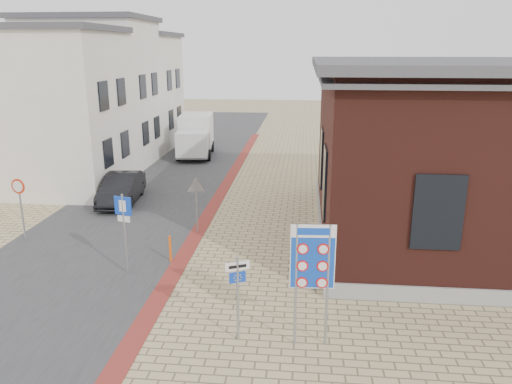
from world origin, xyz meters
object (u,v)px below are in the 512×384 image
at_px(border_sign, 313,259).
at_px(essen_sign, 238,286).
at_px(box_truck, 195,135).
at_px(bollard, 170,249).
at_px(sedan, 121,188).
at_px(parking_sign, 124,220).

distance_m(border_sign, essen_sign, 2.01).
distance_m(box_truck, bollard, 17.95).
bearing_deg(bollard, essen_sign, -56.92).
bearing_deg(essen_sign, border_sign, -24.31).
bearing_deg(sedan, border_sign, -57.40).
xyz_separation_m(parking_sign, bollard, (1.15, 1.12, -1.42)).
distance_m(sedan, border_sign, 14.45).
bearing_deg(box_truck, parking_sign, -91.05).
bearing_deg(parking_sign, bollard, 58.05).
distance_m(sedan, parking_sign, 8.34).
relative_size(sedan, essen_sign, 1.86).
bearing_deg(essen_sign, bollard, 98.77).
xyz_separation_m(border_sign, essen_sign, (-1.84, 0.00, -0.81)).
height_order(parking_sign, bollard, parking_sign).
distance_m(sedan, bollard, 7.77).
height_order(sedan, parking_sign, parking_sign).
height_order(border_sign, parking_sign, border_sign).
bearing_deg(parking_sign, box_truck, 109.22).
height_order(box_truck, parking_sign, box_truck).
bearing_deg(border_sign, bollard, 132.56).
distance_m(sedan, box_truck, 11.21).
relative_size(border_sign, parking_sign, 1.16).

